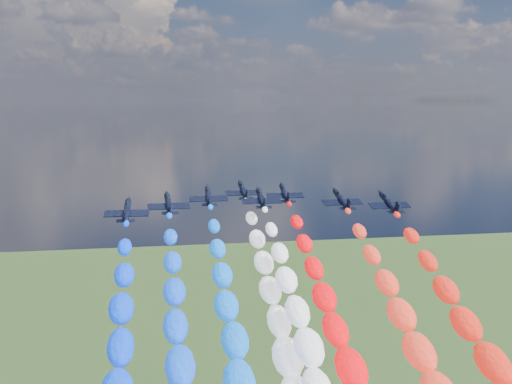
{
  "coord_description": "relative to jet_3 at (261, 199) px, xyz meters",
  "views": [
    {
      "loc": [
        -22.27,
        -127.78,
        125.37
      ],
      "look_at": [
        0.0,
        4.0,
        105.45
      ],
      "focal_mm": 43.12,
      "sensor_mm": 36.0,
      "label": 1
    }
  ],
  "objects": [
    {
      "name": "jet_0",
      "position": [
        -29.34,
        -10.75,
        0.0
      ],
      "size": [
        9.49,
        12.55,
        6.35
      ],
      "primitive_type": null,
      "rotation": [
        0.33,
        0.0,
        -0.05
      ],
      "color": "black"
    },
    {
      "name": "jet_1",
      "position": [
        -20.85,
        -3.71,
        0.0
      ],
      "size": [
        9.48,
        12.53,
        6.35
      ],
      "primitive_type": null,
      "rotation": [
        0.33,
        0.0,
        0.05
      ],
      "color": "black"
    },
    {
      "name": "jet_2",
      "position": [
        -11.45,
        5.27,
        0.0
      ],
      "size": [
        9.29,
        12.4,
        6.35
      ],
      "primitive_type": null,
      "rotation": [
        0.33,
        0.0,
        -0.04
      ],
      "color": "black"
    },
    {
      "name": "jet_3",
      "position": [
        0.0,
        0.0,
        0.0
      ],
      "size": [
        9.05,
        12.23,
        6.35
      ],
      "primitive_type": null,
      "rotation": [
        0.33,
        0.0,
        -0.02
      ],
      "color": "black"
    },
    {
      "name": "jet_4",
      "position": [
        -2.2,
        12.85,
        0.0
      ],
      "size": [
        9.39,
        12.47,
        6.35
      ],
      "primitive_type": null,
      "rotation": [
        0.33,
        0.0,
        0.04
      ],
      "color": "black"
    },
    {
      "name": "jet_5",
      "position": [
        6.94,
        6.84,
        0.0
      ],
      "size": [
        9.1,
        12.26,
        6.35
      ],
      "primitive_type": null,
      "rotation": [
        0.33,
        0.0,
        -0.02
      ],
      "color": "black"
    },
    {
      "name": "jet_6",
      "position": [
        17.39,
        -4.66,
        0.0
      ],
      "size": [
        9.61,
        12.62,
        6.35
      ],
      "primitive_type": null,
      "rotation": [
        0.33,
        0.0,
        0.06
      ],
      "color": "black"
    },
    {
      "name": "jet_7",
      "position": [
        26.18,
        -10.49,
        0.0
      ],
      "size": [
        9.36,
        12.45,
        6.35
      ],
      "primitive_type": null,
      "rotation": [
        0.33,
        0.0,
        0.04
      ],
      "color": "black"
    }
  ]
}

